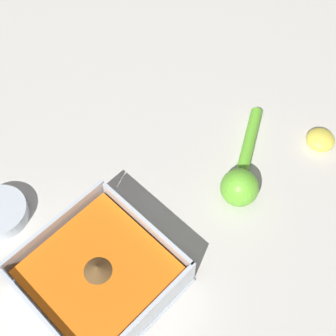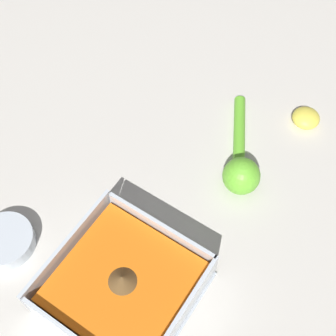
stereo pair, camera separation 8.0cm
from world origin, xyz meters
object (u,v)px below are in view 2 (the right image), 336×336
lemon_squeezer (241,166)px  square_dish (122,286)px  spice_bowl (6,241)px  lemon_half (306,118)px

lemon_squeezer → square_dish: bearing=-37.2°
spice_bowl → lemon_half: (-0.50, 0.30, 0.00)m
spice_bowl → lemon_squeezer: 0.41m
lemon_squeezer → spice_bowl: bearing=-65.6°
lemon_squeezer → lemon_half: lemon_squeezer is taller
spice_bowl → lemon_squeezer: bearing=142.3°
square_dish → spice_bowl: square_dish is taller
lemon_squeezer → lemon_half: size_ratio=3.93×
spice_bowl → lemon_half: lemon_half is taller
square_dish → spice_bowl: bearing=-78.7°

